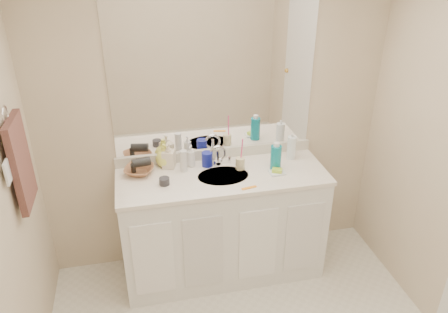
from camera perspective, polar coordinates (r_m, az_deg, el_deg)
wall_back at (r=3.25m, az=-1.24°, el=4.92°), size 2.60×0.02×2.40m
vanity_cabinet at (r=3.40m, az=-0.18°, el=-9.00°), size 1.50×0.55×0.85m
countertop at (r=3.16m, az=-0.20°, el=-2.57°), size 1.52×0.57×0.03m
backsplash at (r=3.36m, az=-1.14°, el=0.41°), size 1.52×0.03×0.08m
sink_basin at (r=3.14m, az=-0.12°, el=-2.70°), size 0.37×0.37×0.02m
faucet at (r=3.26m, az=-0.80°, el=-0.14°), size 0.02×0.02×0.11m
mirror at (r=3.13m, az=-1.28°, el=10.98°), size 1.48×0.01×1.20m
blue_mug at (r=3.24m, az=-2.21°, el=-0.36°), size 0.09×0.09×0.11m
tan_cup at (r=3.20m, az=2.11°, el=-0.92°), size 0.07×0.07×0.09m
toothbrush at (r=3.16m, az=2.32°, el=0.77°), size 0.02×0.04×0.20m
mouthwash_bottle at (r=3.20m, az=6.78°, el=-0.15°), size 0.09×0.09×0.19m
clear_pump_bottle at (r=3.37m, az=8.80°, el=1.15°), size 0.07×0.07×0.18m
soap_dish at (r=3.18m, az=6.93°, el=-2.10°), size 0.11×0.09×0.01m
green_soap at (r=3.18m, az=6.95°, el=-1.82°), size 0.09×0.08×0.03m
orange_comb at (r=2.99m, az=3.30°, el=-4.09°), size 0.11×0.04×0.00m
dark_jar at (r=3.05m, az=-7.79°, el=-3.22°), size 0.08×0.08×0.05m
extra_white_bottle at (r=3.17m, az=-5.30°, el=-0.58°), size 0.06×0.06×0.17m
soap_bottle_white at (r=3.24m, az=-4.34°, el=0.07°), size 0.08×0.08×0.17m
soap_bottle_cream at (r=3.23m, az=-7.25°, el=0.19°), size 0.11×0.12×0.20m
soap_bottle_yellow at (r=3.26m, az=-7.77°, el=0.17°), size 0.17×0.17×0.17m
wicker_basket at (r=3.21m, az=-11.01°, el=-1.79°), size 0.26×0.26×0.05m
hair_dryer at (r=3.18m, az=-10.75°, el=-0.74°), size 0.14×0.09×0.06m
towel_ring at (r=2.68m, az=-26.67°, el=4.88°), size 0.01×0.11×0.11m
hand_towel at (r=2.79m, az=-25.00°, el=-0.75°), size 0.04×0.32×0.55m
switch_plate at (r=2.60m, az=-26.44°, el=-1.86°), size 0.01×0.08×0.13m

